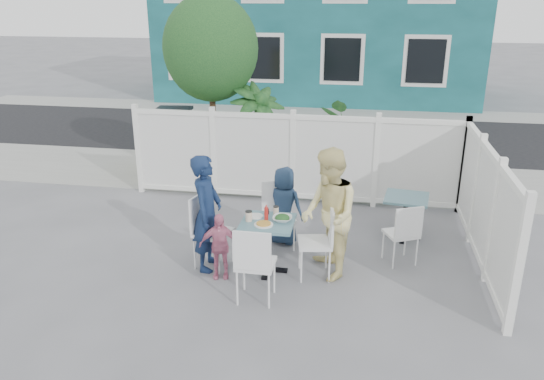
% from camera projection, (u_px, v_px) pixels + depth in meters
% --- Properties ---
extents(ground, '(80.00, 80.00, 0.00)m').
position_uv_depth(ground, '(262.00, 261.00, 7.46)').
color(ground, slate).
extents(near_sidewalk, '(24.00, 2.60, 0.01)m').
position_uv_depth(near_sidewalk, '(297.00, 176.00, 10.97)').
color(near_sidewalk, gray).
rests_on(near_sidewalk, ground).
extents(street, '(24.00, 5.00, 0.01)m').
position_uv_depth(street, '(314.00, 134.00, 14.40)').
color(street, black).
rests_on(street, ground).
extents(far_sidewalk, '(24.00, 1.60, 0.01)m').
position_uv_depth(far_sidewalk, '(324.00, 111.00, 17.26)').
color(far_sidewalk, gray).
rests_on(far_sidewalk, ground).
extents(building, '(11.00, 6.00, 6.00)m').
position_uv_depth(building, '(321.00, 11.00, 19.45)').
color(building, '#154A4E').
rests_on(building, ground).
extents(fence_back, '(5.86, 0.08, 1.60)m').
position_uv_depth(fence_back, '(293.00, 160.00, 9.40)').
color(fence_back, white).
rests_on(fence_back, ground).
extents(fence_right, '(0.08, 3.66, 1.60)m').
position_uv_depth(fence_right, '(484.00, 208.00, 7.26)').
color(fence_right, white).
rests_on(fence_right, ground).
extents(tree, '(1.80, 1.62, 3.59)m').
position_uv_depth(tree, '(210.00, 49.00, 9.88)').
color(tree, '#382316').
rests_on(tree, ground).
extents(utility_cabinet, '(0.72, 0.56, 1.24)m').
position_uv_depth(utility_cabinet, '(176.00, 139.00, 11.38)').
color(utility_cabinet, gold).
rests_on(utility_cabinet, ground).
extents(potted_shrub_a, '(1.56, 1.56, 1.99)m').
position_uv_depth(potted_shrub_a, '(256.00, 137.00, 10.10)').
color(potted_shrub_a, '#12391B').
rests_on(potted_shrub_a, ground).
extents(potted_shrub_b, '(1.87, 1.95, 1.68)m').
position_uv_depth(potted_shrub_b, '(362.00, 151.00, 9.73)').
color(potted_shrub_b, '#12391B').
rests_on(potted_shrub_b, ground).
extents(main_table, '(0.69, 0.69, 0.73)m').
position_uv_depth(main_table, '(268.00, 233.00, 7.03)').
color(main_table, '#3A6977').
rests_on(main_table, ground).
extents(spare_table, '(0.72, 0.72, 0.67)m').
position_uv_depth(spare_table, '(406.00, 206.00, 8.03)').
color(spare_table, '#3A6977').
rests_on(spare_table, ground).
extents(chair_left, '(0.54, 0.55, 1.01)m').
position_uv_depth(chair_left, '(207.00, 225.00, 7.20)').
color(chair_left, white).
rests_on(chair_left, ground).
extents(chair_right, '(0.51, 0.52, 0.99)m').
position_uv_depth(chair_right, '(321.00, 236.00, 6.90)').
color(chair_right, white).
rests_on(chair_right, ground).
extents(chair_back, '(0.56, 0.55, 0.97)m').
position_uv_depth(chair_back, '(278.00, 209.00, 7.79)').
color(chair_back, white).
rests_on(chair_back, ground).
extents(chair_near, '(0.45, 0.44, 0.99)m').
position_uv_depth(chair_near, '(254.00, 260.00, 6.27)').
color(chair_near, white).
rests_on(chair_near, ground).
extents(chair_spare, '(0.53, 0.52, 0.89)m').
position_uv_depth(chair_spare, '(404.00, 230.00, 7.21)').
color(chair_spare, white).
rests_on(chair_spare, ground).
extents(man, '(0.39, 0.59, 1.60)m').
position_uv_depth(man, '(207.00, 213.00, 7.05)').
color(man, '#132346').
rests_on(man, ground).
extents(woman, '(0.91, 1.02, 1.74)m').
position_uv_depth(woman, '(329.00, 214.00, 6.83)').
color(woman, '#F5D94C').
rests_on(woman, ground).
extents(boy, '(0.66, 0.51, 1.19)m').
position_uv_depth(boy, '(284.00, 206.00, 7.86)').
color(boy, '#1D314D').
rests_on(boy, ground).
extents(toddler, '(0.56, 0.32, 0.90)m').
position_uv_depth(toddler, '(219.00, 246.00, 6.92)').
color(toddler, pink).
rests_on(toddler, ground).
extents(plate_main, '(0.25, 0.25, 0.02)m').
position_uv_depth(plate_main, '(264.00, 225.00, 6.85)').
color(plate_main, white).
rests_on(plate_main, main_table).
extents(plate_side, '(0.21, 0.21, 0.01)m').
position_uv_depth(plate_side, '(255.00, 216.00, 7.11)').
color(plate_side, white).
rests_on(plate_side, main_table).
extents(salad_bowl, '(0.26, 0.26, 0.06)m').
position_uv_depth(salad_bowl, '(282.00, 219.00, 6.97)').
color(salad_bowl, white).
rests_on(salad_bowl, main_table).
extents(coffee_cup_a, '(0.09, 0.09, 0.13)m').
position_uv_depth(coffee_cup_a, '(249.00, 216.00, 6.96)').
color(coffee_cup_a, beige).
rests_on(coffee_cup_a, main_table).
extents(coffee_cup_b, '(0.07, 0.07, 0.11)m').
position_uv_depth(coffee_cup_b, '(276.00, 211.00, 7.16)').
color(coffee_cup_b, beige).
rests_on(coffee_cup_b, main_table).
extents(ketchup_bottle, '(0.05, 0.05, 0.17)m').
position_uv_depth(ketchup_bottle, '(266.00, 214.00, 6.98)').
color(ketchup_bottle, red).
rests_on(ketchup_bottle, main_table).
extents(salt_shaker, '(0.03, 0.03, 0.06)m').
position_uv_depth(salt_shaker, '(265.00, 212.00, 7.18)').
color(salt_shaker, white).
rests_on(salt_shaker, main_table).
extents(pepper_shaker, '(0.03, 0.03, 0.08)m').
position_uv_depth(pepper_shaker, '(268.00, 211.00, 7.19)').
color(pepper_shaker, black).
rests_on(pepper_shaker, main_table).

